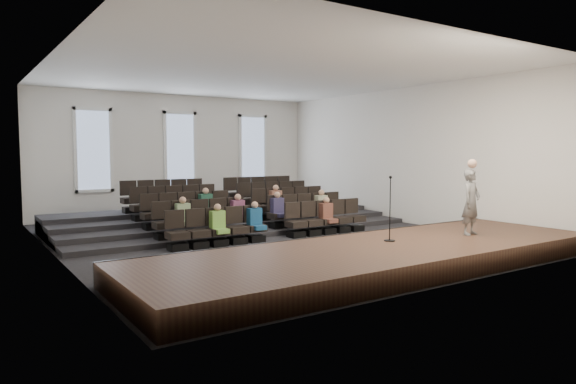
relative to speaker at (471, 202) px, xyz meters
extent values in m
plane|color=black|center=(-3.02, 5.22, -1.34)|extent=(14.00, 14.00, 0.00)
cube|color=white|center=(-3.02, 5.22, 3.67)|extent=(12.00, 14.00, 0.02)
cube|color=white|center=(-3.02, 12.24, 1.16)|extent=(12.00, 0.04, 5.00)
cube|color=white|center=(-3.02, -1.80, 1.16)|extent=(12.00, 0.04, 5.00)
cube|color=white|center=(-9.04, 5.22, 1.16)|extent=(0.04, 14.00, 5.00)
cube|color=white|center=(3.00, 5.22, 1.16)|extent=(0.04, 14.00, 5.00)
cube|color=#412B1C|center=(-3.02, 0.12, -1.09)|extent=(11.80, 3.60, 0.50)
cube|color=black|center=(-3.02, 1.89, -1.09)|extent=(11.80, 0.06, 0.52)
cube|color=black|center=(-3.02, 7.54, -1.27)|extent=(11.80, 4.80, 0.15)
cube|color=black|center=(-3.02, 8.07, -1.19)|extent=(11.80, 3.75, 0.30)
cube|color=black|center=(-3.02, 8.59, -1.12)|extent=(11.80, 2.70, 0.45)
cube|color=black|center=(-3.02, 9.12, -1.04)|extent=(11.80, 1.65, 0.60)
cube|color=black|center=(-6.14, 4.62, -1.24)|extent=(0.47, 0.43, 0.20)
cube|color=black|center=(-6.14, 4.62, -0.93)|extent=(0.55, 0.50, 0.19)
cube|color=black|center=(-6.14, 4.83, -0.52)|extent=(0.55, 0.08, 0.50)
cube|color=black|center=(-5.54, 4.62, -1.24)|extent=(0.47, 0.43, 0.20)
cube|color=black|center=(-5.54, 4.62, -0.93)|extent=(0.55, 0.50, 0.19)
cube|color=black|center=(-5.54, 4.83, -0.52)|extent=(0.55, 0.08, 0.50)
cube|color=black|center=(-4.94, 4.62, -1.24)|extent=(0.47, 0.43, 0.20)
cube|color=black|center=(-4.94, 4.62, -0.93)|extent=(0.55, 0.50, 0.19)
cube|color=black|center=(-4.94, 4.83, -0.52)|extent=(0.55, 0.08, 0.50)
cube|color=black|center=(-4.34, 4.62, -1.24)|extent=(0.47, 0.43, 0.20)
cube|color=black|center=(-4.34, 4.62, -0.93)|extent=(0.55, 0.50, 0.19)
cube|color=black|center=(-4.34, 4.83, -0.52)|extent=(0.55, 0.08, 0.50)
cube|color=black|center=(-3.74, 4.62, -1.24)|extent=(0.47, 0.43, 0.20)
cube|color=black|center=(-3.74, 4.62, -0.93)|extent=(0.55, 0.50, 0.19)
cube|color=black|center=(-3.74, 4.83, -0.52)|extent=(0.55, 0.08, 0.50)
cube|color=black|center=(-2.29, 4.62, -1.24)|extent=(0.47, 0.43, 0.20)
cube|color=black|center=(-2.29, 4.62, -0.93)|extent=(0.55, 0.50, 0.19)
cube|color=black|center=(-2.29, 4.83, -0.52)|extent=(0.55, 0.08, 0.50)
cube|color=black|center=(-1.69, 4.62, -1.24)|extent=(0.47, 0.43, 0.20)
cube|color=black|center=(-1.69, 4.62, -0.93)|extent=(0.55, 0.50, 0.19)
cube|color=black|center=(-1.69, 4.83, -0.52)|extent=(0.55, 0.08, 0.50)
cube|color=black|center=(-1.09, 4.62, -1.24)|extent=(0.47, 0.43, 0.20)
cube|color=black|center=(-1.09, 4.62, -0.93)|extent=(0.55, 0.50, 0.19)
cube|color=black|center=(-1.09, 4.83, -0.52)|extent=(0.55, 0.08, 0.50)
cube|color=black|center=(-0.49, 4.62, -1.24)|extent=(0.47, 0.43, 0.20)
cube|color=black|center=(-0.49, 4.62, -0.93)|extent=(0.55, 0.50, 0.19)
cube|color=black|center=(-0.49, 4.83, -0.52)|extent=(0.55, 0.08, 0.50)
cube|color=black|center=(0.11, 4.62, -1.24)|extent=(0.47, 0.43, 0.20)
cube|color=black|center=(0.11, 4.62, -0.93)|extent=(0.55, 0.50, 0.19)
cube|color=black|center=(0.11, 4.83, -0.52)|extent=(0.55, 0.08, 0.50)
cube|color=black|center=(-6.14, 5.67, -1.09)|extent=(0.47, 0.43, 0.20)
cube|color=black|center=(-6.14, 5.67, -0.78)|extent=(0.55, 0.50, 0.19)
cube|color=black|center=(-6.14, 5.88, -0.37)|extent=(0.55, 0.08, 0.50)
cube|color=black|center=(-5.54, 5.67, -1.09)|extent=(0.47, 0.43, 0.20)
cube|color=black|center=(-5.54, 5.67, -0.78)|extent=(0.55, 0.50, 0.19)
cube|color=black|center=(-5.54, 5.88, -0.37)|extent=(0.55, 0.08, 0.50)
cube|color=black|center=(-4.94, 5.67, -1.09)|extent=(0.47, 0.43, 0.20)
cube|color=black|center=(-4.94, 5.67, -0.78)|extent=(0.55, 0.50, 0.19)
cube|color=black|center=(-4.94, 5.88, -0.37)|extent=(0.55, 0.08, 0.50)
cube|color=black|center=(-4.34, 5.67, -1.09)|extent=(0.47, 0.43, 0.20)
cube|color=black|center=(-4.34, 5.67, -0.78)|extent=(0.55, 0.50, 0.19)
cube|color=black|center=(-4.34, 5.88, -0.37)|extent=(0.55, 0.08, 0.50)
cube|color=black|center=(-3.74, 5.67, -1.09)|extent=(0.47, 0.43, 0.20)
cube|color=black|center=(-3.74, 5.67, -0.78)|extent=(0.55, 0.50, 0.19)
cube|color=black|center=(-3.74, 5.88, -0.37)|extent=(0.55, 0.08, 0.50)
cube|color=black|center=(-2.29, 5.67, -1.09)|extent=(0.47, 0.43, 0.20)
cube|color=black|center=(-2.29, 5.67, -0.78)|extent=(0.55, 0.50, 0.19)
cube|color=black|center=(-2.29, 5.88, -0.37)|extent=(0.55, 0.08, 0.50)
cube|color=black|center=(-1.69, 5.67, -1.09)|extent=(0.47, 0.43, 0.20)
cube|color=black|center=(-1.69, 5.67, -0.78)|extent=(0.55, 0.50, 0.19)
cube|color=black|center=(-1.69, 5.88, -0.37)|extent=(0.55, 0.08, 0.50)
cube|color=black|center=(-1.09, 5.67, -1.09)|extent=(0.47, 0.43, 0.20)
cube|color=black|center=(-1.09, 5.67, -0.78)|extent=(0.55, 0.50, 0.19)
cube|color=black|center=(-1.09, 5.88, -0.37)|extent=(0.55, 0.08, 0.50)
cube|color=black|center=(-0.49, 5.67, -1.09)|extent=(0.47, 0.43, 0.20)
cube|color=black|center=(-0.49, 5.67, -0.78)|extent=(0.55, 0.50, 0.19)
cube|color=black|center=(-0.49, 5.88, -0.37)|extent=(0.55, 0.08, 0.50)
cube|color=black|center=(0.11, 5.67, -1.09)|extent=(0.47, 0.43, 0.20)
cube|color=black|center=(0.11, 5.67, -0.78)|extent=(0.55, 0.50, 0.19)
cube|color=black|center=(0.11, 5.88, -0.37)|extent=(0.55, 0.08, 0.50)
cube|color=black|center=(-6.14, 6.72, -0.94)|extent=(0.47, 0.42, 0.20)
cube|color=black|center=(-6.14, 6.72, -0.63)|extent=(0.55, 0.50, 0.19)
cube|color=black|center=(-6.14, 6.93, -0.22)|extent=(0.55, 0.08, 0.50)
cube|color=black|center=(-5.54, 6.72, -0.94)|extent=(0.47, 0.42, 0.20)
cube|color=black|center=(-5.54, 6.72, -0.63)|extent=(0.55, 0.50, 0.19)
cube|color=black|center=(-5.54, 6.93, -0.22)|extent=(0.55, 0.08, 0.50)
cube|color=black|center=(-4.94, 6.72, -0.94)|extent=(0.47, 0.42, 0.20)
cube|color=black|center=(-4.94, 6.72, -0.63)|extent=(0.55, 0.50, 0.19)
cube|color=black|center=(-4.94, 6.93, -0.22)|extent=(0.55, 0.08, 0.50)
cube|color=black|center=(-4.34, 6.72, -0.94)|extent=(0.47, 0.42, 0.20)
cube|color=black|center=(-4.34, 6.72, -0.63)|extent=(0.55, 0.50, 0.19)
cube|color=black|center=(-4.34, 6.93, -0.22)|extent=(0.55, 0.08, 0.50)
cube|color=black|center=(-3.74, 6.72, -0.94)|extent=(0.47, 0.42, 0.20)
cube|color=black|center=(-3.74, 6.72, -0.63)|extent=(0.55, 0.50, 0.19)
cube|color=black|center=(-3.74, 6.93, -0.22)|extent=(0.55, 0.08, 0.50)
cube|color=black|center=(-2.29, 6.72, -0.94)|extent=(0.47, 0.42, 0.20)
cube|color=black|center=(-2.29, 6.72, -0.63)|extent=(0.55, 0.50, 0.19)
cube|color=black|center=(-2.29, 6.93, -0.22)|extent=(0.55, 0.08, 0.50)
cube|color=black|center=(-1.69, 6.72, -0.94)|extent=(0.47, 0.42, 0.20)
cube|color=black|center=(-1.69, 6.72, -0.63)|extent=(0.55, 0.50, 0.19)
cube|color=black|center=(-1.69, 6.93, -0.22)|extent=(0.55, 0.08, 0.50)
cube|color=black|center=(-1.09, 6.72, -0.94)|extent=(0.47, 0.42, 0.20)
cube|color=black|center=(-1.09, 6.72, -0.63)|extent=(0.55, 0.50, 0.19)
cube|color=black|center=(-1.09, 6.93, -0.22)|extent=(0.55, 0.08, 0.50)
cube|color=black|center=(-0.49, 6.72, -0.94)|extent=(0.47, 0.42, 0.20)
cube|color=black|center=(-0.49, 6.72, -0.63)|extent=(0.55, 0.50, 0.19)
cube|color=black|center=(-0.49, 6.93, -0.22)|extent=(0.55, 0.08, 0.50)
cube|color=black|center=(0.11, 6.72, -0.94)|extent=(0.47, 0.42, 0.20)
cube|color=black|center=(0.11, 6.72, -0.63)|extent=(0.55, 0.50, 0.19)
cube|color=black|center=(0.11, 6.93, -0.22)|extent=(0.55, 0.08, 0.50)
cube|color=black|center=(-6.14, 7.77, -0.79)|extent=(0.47, 0.42, 0.20)
cube|color=black|center=(-6.14, 7.77, -0.48)|extent=(0.55, 0.50, 0.19)
cube|color=black|center=(-6.14, 7.98, -0.07)|extent=(0.55, 0.08, 0.50)
cube|color=black|center=(-5.54, 7.77, -0.79)|extent=(0.47, 0.42, 0.20)
cube|color=black|center=(-5.54, 7.77, -0.48)|extent=(0.55, 0.50, 0.19)
cube|color=black|center=(-5.54, 7.98, -0.07)|extent=(0.55, 0.08, 0.50)
cube|color=black|center=(-4.94, 7.77, -0.79)|extent=(0.47, 0.42, 0.20)
cube|color=black|center=(-4.94, 7.77, -0.48)|extent=(0.55, 0.50, 0.19)
cube|color=black|center=(-4.94, 7.98, -0.07)|extent=(0.55, 0.08, 0.50)
cube|color=black|center=(-4.34, 7.77, -0.79)|extent=(0.47, 0.42, 0.20)
cube|color=black|center=(-4.34, 7.77, -0.48)|extent=(0.55, 0.50, 0.19)
cube|color=black|center=(-4.34, 7.98, -0.07)|extent=(0.55, 0.08, 0.50)
cube|color=black|center=(-3.74, 7.77, -0.79)|extent=(0.47, 0.42, 0.20)
cube|color=black|center=(-3.74, 7.77, -0.48)|extent=(0.55, 0.50, 0.19)
cube|color=black|center=(-3.74, 7.98, -0.07)|extent=(0.55, 0.08, 0.50)
cube|color=black|center=(-2.29, 7.77, -0.79)|extent=(0.47, 0.42, 0.20)
cube|color=black|center=(-2.29, 7.77, -0.48)|extent=(0.55, 0.50, 0.19)
cube|color=black|center=(-2.29, 7.98, -0.07)|extent=(0.55, 0.08, 0.50)
cube|color=black|center=(-1.69, 7.77, -0.79)|extent=(0.47, 0.42, 0.20)
cube|color=black|center=(-1.69, 7.77, -0.48)|extent=(0.55, 0.50, 0.19)
cube|color=black|center=(-1.69, 7.98, -0.07)|extent=(0.55, 0.08, 0.50)
cube|color=black|center=(-1.09, 7.77, -0.79)|extent=(0.47, 0.42, 0.20)
cube|color=black|center=(-1.09, 7.77, -0.48)|extent=(0.55, 0.50, 0.19)
cube|color=black|center=(-1.09, 7.98, -0.07)|extent=(0.55, 0.08, 0.50)
cube|color=black|center=(-0.49, 7.77, -0.79)|extent=(0.47, 0.42, 0.20)
cube|color=black|center=(-0.49, 7.77, -0.48)|extent=(0.55, 0.50, 0.19)
cube|color=black|center=(-0.49, 7.98, -0.07)|extent=(0.55, 0.08, 0.50)
cube|color=black|center=(0.11, 7.77, -0.79)|extent=(0.47, 0.42, 0.20)
cube|color=black|center=(0.11, 7.77, -0.48)|extent=(0.55, 0.50, 0.19)
cube|color=black|center=(0.11, 7.98, -0.07)|extent=(0.55, 0.08, 0.50)
cube|color=black|center=(-6.14, 8.82, -0.64)|extent=(0.47, 0.42, 0.20)
cube|color=black|center=(-6.14, 8.82, -0.33)|extent=(0.55, 0.50, 0.19)
cube|color=black|center=(-6.14, 9.03, 0.08)|extent=(0.55, 0.08, 0.50)
cube|color=black|center=(-5.54, 8.82, -0.64)|extent=(0.47, 0.42, 0.20)
cube|color=black|center=(-5.54, 8.82, -0.33)|extent=(0.55, 0.50, 0.19)
cube|color=black|center=(-5.54, 9.03, 0.08)|extent=(0.55, 0.08, 0.50)
cube|color=black|center=(-4.94, 8.82, -0.64)|extent=(0.47, 0.42, 0.20)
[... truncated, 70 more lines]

